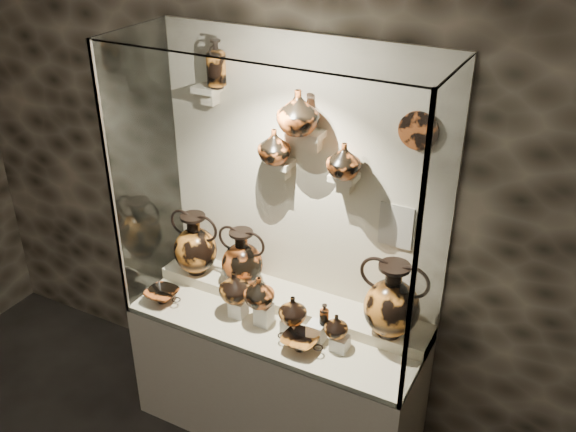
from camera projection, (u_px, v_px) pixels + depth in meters
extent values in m
cube|color=black|center=(303.00, 178.00, 3.55)|extent=(5.00, 0.02, 3.20)
cube|color=beige|center=(277.00, 378.00, 3.87)|extent=(1.70, 0.60, 0.80)
cube|color=#C4B898|center=(276.00, 323.00, 3.67)|extent=(1.68, 0.58, 0.03)
cube|color=#C4B898|center=(291.00, 302.00, 3.79)|extent=(1.70, 0.25, 0.10)
cube|color=beige|center=(303.00, 178.00, 3.55)|extent=(1.70, 0.03, 1.60)
cube|color=white|center=(245.00, 226.00, 3.07)|extent=(1.70, 0.01, 1.60)
cube|color=white|center=(145.00, 169.00, 3.65)|extent=(0.01, 0.60, 1.60)
cube|color=white|center=(435.00, 240.00, 2.95)|extent=(0.01, 0.60, 1.60)
cube|color=white|center=(273.00, 46.00, 2.92)|extent=(1.70, 0.60, 0.01)
cube|color=gray|center=(111.00, 189.00, 3.42)|extent=(0.02, 0.02, 1.60)
cube|color=gray|center=(414.00, 270.00, 2.73)|extent=(0.02, 0.02, 1.60)
cube|color=silver|center=(239.00, 308.00, 3.69)|extent=(0.09, 0.09, 0.10)
cube|color=silver|center=(264.00, 314.00, 3.62)|extent=(0.09, 0.09, 0.13)
cube|color=silver|center=(291.00, 326.00, 3.56)|extent=(0.09, 0.09, 0.09)
cube|color=silver|center=(317.00, 332.00, 3.48)|extent=(0.09, 0.09, 0.12)
cube|color=silver|center=(340.00, 343.00, 3.44)|extent=(0.09, 0.09, 0.08)
cube|color=beige|center=(207.00, 89.00, 3.50)|extent=(0.14, 0.12, 0.04)
cube|color=beige|center=(280.00, 163.00, 3.48)|extent=(0.14, 0.12, 0.04)
cube|color=beige|center=(314.00, 135.00, 3.30)|extent=(0.10, 0.12, 0.04)
cube|color=beige|center=(344.00, 177.00, 3.32)|extent=(0.14, 0.12, 0.04)
imported|color=#B86A23|center=(235.00, 286.00, 3.63)|extent=(0.23, 0.23, 0.19)
imported|color=#B2511F|center=(259.00, 292.00, 3.54)|extent=(0.21, 0.21, 0.18)
imported|color=#B86A23|center=(293.00, 310.00, 3.48)|extent=(0.19, 0.19, 0.16)
imported|color=#B86A23|center=(336.00, 326.00, 3.39)|extent=(0.15, 0.15, 0.14)
imported|color=#B2511F|center=(274.00, 146.00, 3.40)|extent=(0.21, 0.21, 0.19)
imported|color=#B2511F|center=(298.00, 112.00, 3.22)|extent=(0.29, 0.29, 0.23)
imported|color=#B2511F|center=(344.00, 160.00, 3.24)|extent=(0.23, 0.23, 0.19)
cylinder|color=#A34B20|center=(418.00, 131.00, 3.07)|extent=(0.19, 0.02, 0.19)
cube|color=beige|center=(396.00, 226.00, 3.36)|extent=(0.19, 0.01, 0.25)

